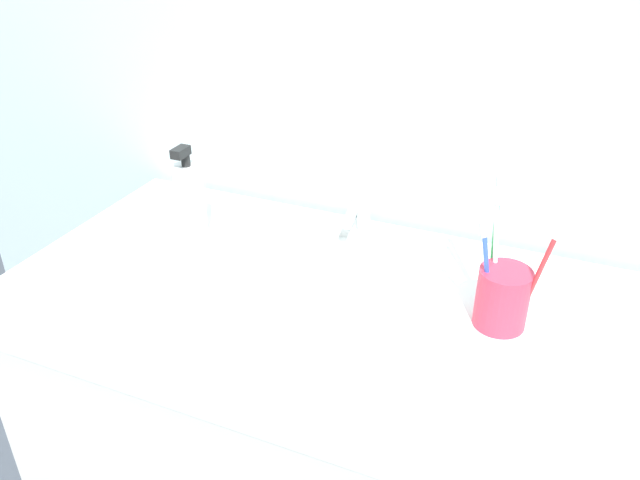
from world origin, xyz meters
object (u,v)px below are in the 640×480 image
object	(u,v)px
toothbrush_blue	(486,266)
soap_dispenser	(190,202)
toothbrush_cup	(502,298)
faucet	(361,203)
toothbrush_white	(496,247)
toothbrush_red	(540,271)
toothbrush_green	(495,238)

from	to	relation	value
toothbrush_blue	soap_dispenser	distance (m)	0.54
toothbrush_cup	toothbrush_blue	distance (m)	0.06
faucet	toothbrush_white	distance (m)	0.31
faucet	toothbrush_white	size ratio (longest dim) A/B	0.70
toothbrush_white	soap_dispenser	world-z (taller)	toothbrush_white
toothbrush_cup	toothbrush_red	bearing A→B (deg)	-11.23
toothbrush_red	soap_dispenser	bearing A→B (deg)	175.34
toothbrush_red	toothbrush_blue	bearing A→B (deg)	-176.32
faucet	toothbrush_cup	size ratio (longest dim) A/B	1.48
toothbrush_cup	toothbrush_red	world-z (taller)	toothbrush_red
toothbrush_red	toothbrush_green	bearing A→B (deg)	144.93
toothbrush_cup	soap_dispenser	xyz separation A→B (m)	(-0.56, 0.04, 0.03)
faucet	soap_dispenser	world-z (taller)	soap_dispenser
toothbrush_cup	soap_dispenser	size ratio (longest dim) A/B	0.51
toothbrush_blue	soap_dispenser	xyz separation A→B (m)	(-0.54, 0.05, -0.03)
soap_dispenser	toothbrush_red	bearing A→B (deg)	-4.66
toothbrush_white	toothbrush_blue	bearing A→B (deg)	-97.38
faucet	toothbrush_cup	bearing A→B (deg)	-31.95
faucet	toothbrush_red	distance (m)	0.38
toothbrush_cup	toothbrush_blue	bearing A→B (deg)	-154.36
toothbrush_white	toothbrush_green	distance (m)	0.02
faucet	toothbrush_cup	xyz separation A→B (m)	(0.29, -0.18, -0.02)
toothbrush_blue	toothbrush_white	size ratio (longest dim) A/B	0.87
toothbrush_green	soap_dispenser	world-z (taller)	toothbrush_green
toothbrush_cup	toothbrush_white	distance (m)	0.08
toothbrush_cup	soap_dispenser	bearing A→B (deg)	175.85
faucet	toothbrush_white	world-z (taller)	toothbrush_white
toothbrush_cup	toothbrush_red	distance (m)	0.08
toothbrush_cup	toothbrush_red	xyz separation A→B (m)	(0.04, -0.01, 0.06)
toothbrush_red	toothbrush_white	distance (m)	0.07
toothbrush_red	toothbrush_blue	world-z (taller)	toothbrush_red
toothbrush_blue	soap_dispenser	size ratio (longest dim) A/B	0.93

